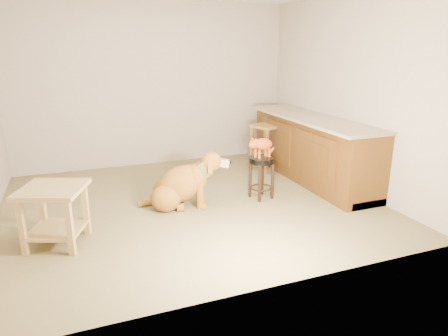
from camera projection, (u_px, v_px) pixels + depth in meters
name	position (u px, v px, depth m)	size (l,w,h in m)	color
floor	(191.00, 204.00, 5.04)	(4.50, 4.00, 0.01)	brown
room_shell	(187.00, 67.00, 4.55)	(4.54, 4.04, 2.62)	gray
cabinet_run	(312.00, 151.00, 5.85)	(0.70, 2.56, 0.94)	#50300E
padded_stool	(261.00, 169.00, 5.13)	(0.34, 0.34, 0.55)	black
wood_stool	(266.00, 147.00, 6.32)	(0.52, 0.52, 0.74)	brown
side_table	(54.00, 207.00, 3.90)	(0.75, 0.75, 0.60)	#9A7D47
golden_retriever	(181.00, 185.00, 4.88)	(1.11, 0.67, 0.74)	brown
tabby_kitten	(261.00, 145.00, 5.03)	(0.46, 0.25, 0.30)	#9E3D0F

